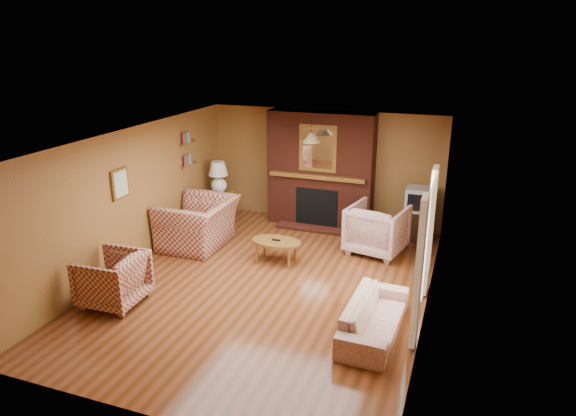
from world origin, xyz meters
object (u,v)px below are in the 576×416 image
at_px(floral_armchair, 377,229).
at_px(coffee_table, 276,243).
at_px(fireplace, 321,171).
at_px(table_lamp, 218,176).
at_px(plaid_armchair, 113,279).
at_px(plaid_loveseat, 198,223).
at_px(crt_tv, 419,199).
at_px(side_table, 220,207).
at_px(tv_stand, 417,225).
at_px(floral_sofa, 374,317).

distance_m(floral_armchair, coffee_table, 1.92).
bearing_deg(fireplace, table_lamp, -165.71).
height_order(plaid_armchair, table_lamp, table_lamp).
xyz_separation_m(coffee_table, table_lamp, (-1.92, 1.59, 0.66)).
xyz_separation_m(plaid_loveseat, crt_tv, (3.90, 1.73, 0.38)).
xyz_separation_m(fireplace, table_lamp, (-2.10, -0.53, -0.16)).
xyz_separation_m(floral_armchair, table_lamp, (-3.52, 0.53, 0.56)).
bearing_deg(crt_tv, fireplace, 174.70).
xyz_separation_m(side_table, tv_stand, (4.15, 0.35, -0.01)).
relative_size(plaid_loveseat, floral_sofa, 0.82).
xyz_separation_m(plaid_loveseat, table_lamp, (-0.25, 1.38, 0.56)).
height_order(table_lamp, tv_stand, table_lamp).
bearing_deg(coffee_table, tv_stand, 41.06).
xyz_separation_m(floral_armchair, side_table, (-3.52, 0.53, -0.14)).
height_order(floral_armchair, table_lamp, table_lamp).
distance_m(floral_armchair, side_table, 3.56).
bearing_deg(crt_tv, side_table, -175.26).
relative_size(floral_armchair, coffee_table, 1.12).
distance_m(floral_armchair, tv_stand, 1.10).
distance_m(plaid_armchair, floral_armchair, 4.69).
bearing_deg(coffee_table, side_table, 140.44).
distance_m(side_table, tv_stand, 4.16).
xyz_separation_m(plaid_loveseat, floral_sofa, (3.75, -1.90, -0.21)).
bearing_deg(side_table, floral_sofa, -39.37).
height_order(fireplace, crt_tv, fireplace).
distance_m(floral_sofa, coffee_table, 2.68).
xyz_separation_m(fireplace, floral_sofa, (1.90, -3.82, -0.93)).
relative_size(table_lamp, tv_stand, 1.13).
bearing_deg(floral_armchair, side_table, 3.43).
bearing_deg(floral_armchair, floral_sofa, 111.96).
xyz_separation_m(fireplace, floral_armchair, (1.42, -1.07, -0.72)).
relative_size(coffee_table, side_table, 1.41).
relative_size(floral_armchair, table_lamp, 1.46).
bearing_deg(floral_sofa, plaid_armchair, 99.81).
bearing_deg(tv_stand, crt_tv, -84.50).
relative_size(plaid_loveseat, table_lamp, 2.04).
relative_size(fireplace, tv_stand, 3.94).
bearing_deg(floral_armchair, table_lamp, 3.43).
relative_size(plaid_armchair, crt_tv, 1.73).
bearing_deg(crt_tv, plaid_loveseat, -156.14).
bearing_deg(plaid_armchair, floral_armchair, 132.08).
bearing_deg(fireplace, coffee_table, -94.74).
xyz_separation_m(coffee_table, crt_tv, (2.23, 1.93, 0.48)).
xyz_separation_m(plaid_armchair, tv_stand, (4.00, 4.15, -0.10)).
bearing_deg(plaid_loveseat, floral_armchair, 103.85).
bearing_deg(coffee_table, floral_armchair, 33.48).
distance_m(table_lamp, crt_tv, 4.17).
bearing_deg(side_table, floral_armchair, -8.62).
relative_size(floral_sofa, floral_armchair, 1.69).
bearing_deg(fireplace, plaid_armchair, -114.23).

